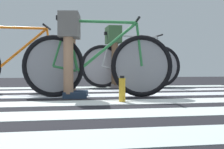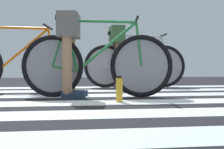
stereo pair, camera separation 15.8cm
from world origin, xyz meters
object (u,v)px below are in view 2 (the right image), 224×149
(bicycle_2_of_3, at_px, (14,64))
(cyclist_1_of_3, at_px, (69,43))
(bicycle_3_of_3, at_px, (135,65))
(bicycle_1_of_3, at_px, (96,64))
(water_bottle, at_px, (119,90))
(cyclist_3_of_3, at_px, (117,48))

(bicycle_2_of_3, bearing_deg, cyclist_1_of_3, -35.89)
(bicycle_2_of_3, relative_size, bicycle_3_of_3, 0.99)
(cyclist_1_of_3, bearing_deg, bicycle_3_of_3, 63.47)
(bicycle_1_of_3, height_order, bicycle_2_of_3, same)
(bicycle_3_of_3, height_order, water_bottle, bicycle_3_of_3)
(cyclist_1_of_3, xyz_separation_m, water_bottle, (0.48, -0.60, -0.50))
(cyclist_1_of_3, distance_m, water_bottle, 0.91)
(bicycle_2_of_3, height_order, water_bottle, bicycle_2_of_3)
(bicycle_2_of_3, distance_m, cyclist_3_of_3, 1.77)
(cyclist_1_of_3, xyz_separation_m, cyclist_3_of_3, (0.80, 1.56, 0.04))
(bicycle_1_of_3, bearing_deg, bicycle_3_of_3, 72.35)
(cyclist_1_of_3, bearing_deg, water_bottle, -42.29)
(bicycle_2_of_3, bearing_deg, bicycle_1_of_3, -27.80)
(bicycle_1_of_3, height_order, cyclist_1_of_3, cyclist_1_of_3)
(cyclist_1_of_3, height_order, cyclist_3_of_3, cyclist_3_of_3)
(cyclist_1_of_3, distance_m, cyclist_3_of_3, 1.75)
(cyclist_1_of_3, relative_size, bicycle_2_of_3, 0.56)
(cyclist_3_of_3, bearing_deg, water_bottle, -98.45)
(bicycle_3_of_3, bearing_deg, water_bottle, -106.30)
(bicycle_1_of_3, relative_size, cyclist_3_of_3, 1.69)
(water_bottle, bearing_deg, bicycle_1_of_3, 107.49)
(bicycle_1_of_3, height_order, water_bottle, bicycle_1_of_3)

